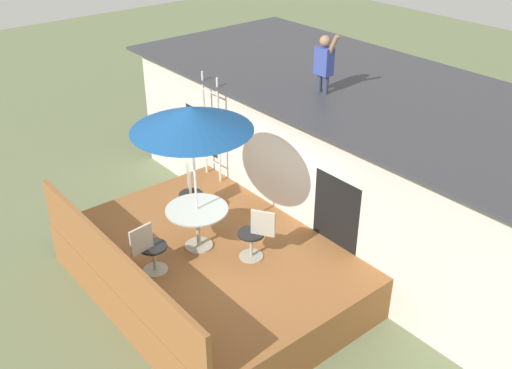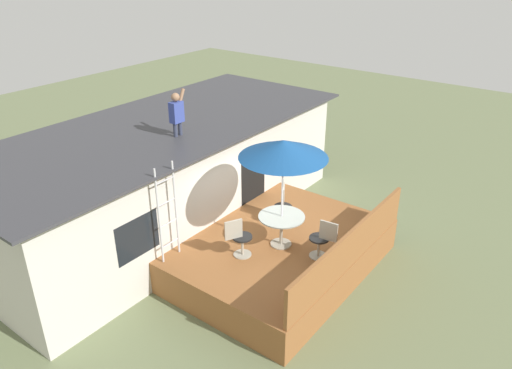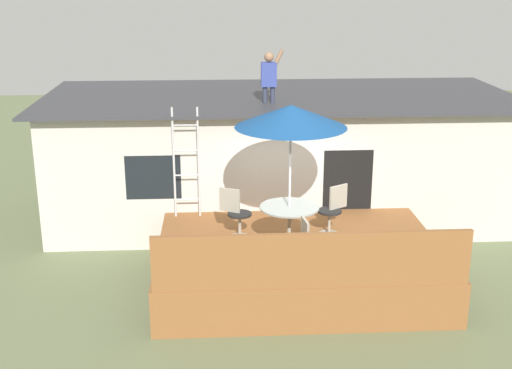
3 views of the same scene
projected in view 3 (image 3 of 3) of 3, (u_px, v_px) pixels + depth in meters
ground_plane at (297, 280)px, 12.36m from camera, size 40.00×40.00×0.00m
house at (279, 155)px, 15.35m from camera, size 10.50×4.50×2.82m
deck at (297, 261)px, 12.24m from camera, size 5.00×3.88×0.80m
deck_railing at (313, 261)px, 10.18m from camera, size 4.90×0.08×0.90m
patio_table at (289, 215)px, 11.69m from camera, size 1.04×1.04×0.74m
patio_umbrella at (291, 116)px, 11.15m from camera, size 1.90×1.90×2.54m
step_ladder at (186, 163)px, 12.99m from camera, size 0.52×0.04×2.20m
person_figure at (269, 74)px, 13.86m from camera, size 0.47×0.20×1.11m
patio_chair_left at (236, 214)px, 12.13m from camera, size 0.58×0.44×0.92m
patio_chair_right at (333, 211)px, 12.28m from camera, size 0.57×0.45×0.92m
patio_chair_near at (303, 244)px, 10.79m from camera, size 0.44×0.62×0.92m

